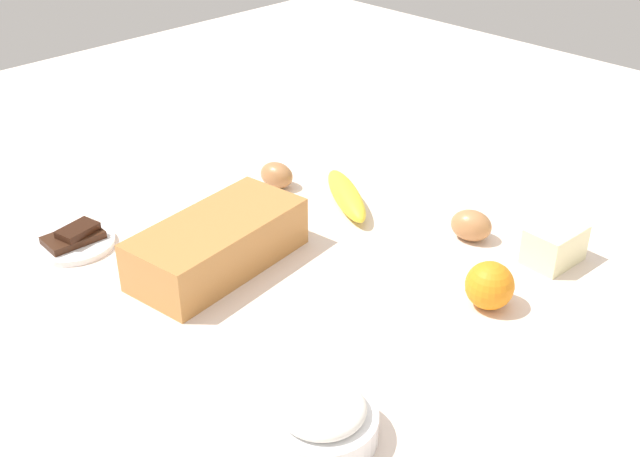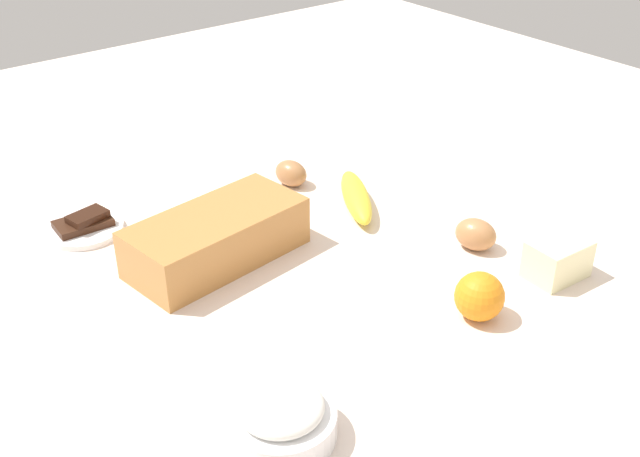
# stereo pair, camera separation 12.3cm
# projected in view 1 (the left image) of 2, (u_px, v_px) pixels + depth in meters

# --- Properties ---
(ground_plane) EXTENTS (2.40, 2.40, 0.02)m
(ground_plane) POSITION_uv_depth(u_px,v_px,m) (320.00, 255.00, 1.26)
(ground_plane) COLOR beige
(loaf_pan) EXTENTS (0.29, 0.16, 0.08)m
(loaf_pan) POSITION_uv_depth(u_px,v_px,m) (218.00, 243.00, 1.19)
(loaf_pan) COLOR #B77A3D
(loaf_pan) RESTS_ON ground_plane
(flour_bowl) EXTENTS (0.13, 0.13, 0.06)m
(flour_bowl) POSITION_uv_depth(u_px,v_px,m) (322.00, 419.00, 0.89)
(flour_bowl) COLOR white
(flour_bowl) RESTS_ON ground_plane
(banana) EXTENTS (0.13, 0.19, 0.04)m
(banana) POSITION_uv_depth(u_px,v_px,m) (346.00, 195.00, 1.38)
(banana) COLOR yellow
(banana) RESTS_ON ground_plane
(orange_fruit) EXTENTS (0.07, 0.07, 0.07)m
(orange_fruit) POSITION_uv_depth(u_px,v_px,m) (490.00, 285.00, 1.11)
(orange_fruit) COLOR orange
(orange_fruit) RESTS_ON ground_plane
(butter_block) EXTENTS (0.09, 0.07, 0.06)m
(butter_block) POSITION_uv_depth(u_px,v_px,m) (554.00, 245.00, 1.21)
(butter_block) COLOR #F4EDB2
(butter_block) RESTS_ON ground_plane
(egg_near_butter) EXTENTS (0.06, 0.07, 0.05)m
(egg_near_butter) POSITION_uv_depth(u_px,v_px,m) (277.00, 175.00, 1.44)
(egg_near_butter) COLOR #A77144
(egg_near_butter) RESTS_ON ground_plane
(egg_beside_bowl) EXTENTS (0.07, 0.08, 0.05)m
(egg_beside_bowl) POSITION_uv_depth(u_px,v_px,m) (471.00, 225.00, 1.27)
(egg_beside_bowl) COLOR #B17748
(egg_beside_bowl) RESTS_ON ground_plane
(chocolate_plate) EXTENTS (0.13, 0.13, 0.03)m
(chocolate_plate) POSITION_uv_depth(u_px,v_px,m) (74.00, 241.00, 1.26)
(chocolate_plate) COLOR white
(chocolate_plate) RESTS_ON ground_plane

